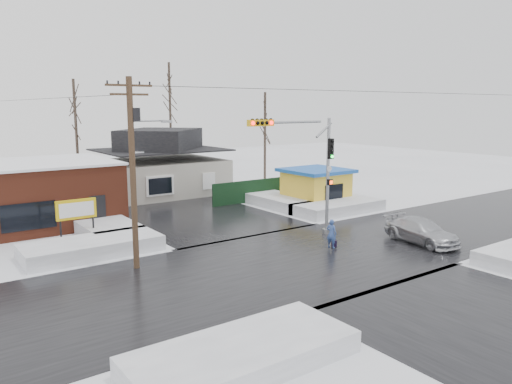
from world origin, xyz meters
TOP-DOWN VIEW (x-y plane):
  - ground at (0.00, 0.00)m, footprint 120.00×120.00m
  - road_ns at (0.00, 0.00)m, footprint 10.00×120.00m
  - road_ew at (0.00, 0.00)m, footprint 120.00×10.00m
  - snowbank_nw at (-9.00, 7.00)m, footprint 7.00×3.00m
  - snowbank_ne at (9.00, 7.00)m, footprint 7.00×3.00m
  - snowbank_sw at (-9.00, -7.00)m, footprint 7.00×3.00m
  - snowbank_nside_w at (-7.00, 12.00)m, footprint 3.00×8.00m
  - snowbank_nside_e at (7.00, 12.00)m, footprint 3.00×8.00m
  - traffic_signal at (2.43, 2.97)m, footprint 6.05×0.68m
  - utility_pole at (-7.93, 3.50)m, footprint 3.15×0.44m
  - brick_building at (-11.00, 15.99)m, footprint 12.20×8.20m
  - marquee_sign at (-9.00, 9.49)m, footprint 2.20×0.21m
  - house at (2.00, 22.00)m, footprint 10.40×8.40m
  - kiosk at (9.50, 9.99)m, footprint 4.60×4.60m
  - fence at (6.50, 14.00)m, footprint 8.00×0.12m
  - tree_far_left at (-4.00, 26.00)m, footprint 3.00×3.00m
  - tree_far_mid at (6.00, 28.00)m, footprint 3.00×3.00m
  - tree_far_right at (12.00, 20.00)m, footprint 3.00×3.00m
  - pedestrian at (2.01, 0.54)m, footprint 0.55×0.67m
  - car at (6.87, -1.69)m, footprint 2.44×4.86m
  - shopping_bag at (2.26, 0.57)m, footprint 0.30×0.23m

SIDE VIEW (x-z plane):
  - ground at x=0.00m, z-range 0.00..0.00m
  - road_ns at x=0.00m, z-range 0.00..0.02m
  - road_ew at x=0.00m, z-range 0.00..0.02m
  - shopping_bag at x=2.26m, z-range 0.00..0.35m
  - snowbank_sw at x=-9.00m, z-range 0.00..0.70m
  - snowbank_nw at x=-9.00m, z-range 0.00..0.80m
  - snowbank_ne at x=9.00m, z-range 0.00..0.80m
  - snowbank_nside_w at x=-7.00m, z-range 0.00..0.80m
  - snowbank_nside_e at x=7.00m, z-range 0.00..0.80m
  - car at x=6.87m, z-range 0.00..1.35m
  - pedestrian at x=2.01m, z-range 0.00..1.59m
  - fence at x=6.50m, z-range 0.00..1.80m
  - kiosk at x=9.50m, z-range 0.03..2.90m
  - marquee_sign at x=-9.00m, z-range 0.65..3.20m
  - brick_building at x=-11.00m, z-range 0.01..4.14m
  - house at x=2.00m, z-range -0.26..5.50m
  - traffic_signal at x=2.43m, z-range 1.04..8.04m
  - utility_pole at x=-7.93m, z-range 0.61..9.61m
  - tree_far_right at x=12.00m, z-range 2.66..11.66m
  - tree_far_left at x=-4.00m, z-range 2.95..12.95m
  - tree_far_mid at x=6.00m, z-range 3.54..15.54m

